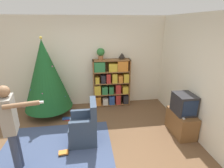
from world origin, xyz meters
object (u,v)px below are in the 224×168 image
television (184,104)px  armchair (85,128)px  standing_person (11,124)px  potted_plant (101,53)px  bookshelf (111,83)px  christmas_tree (46,75)px  table_lamp (122,56)px

television → armchair: bearing=179.6°
standing_person → armchair: bearing=109.0°
television → potted_plant: (-1.66, 1.70, 0.86)m
bookshelf → armchair: bookshelf is taller
standing_person → christmas_tree: bearing=165.3°
christmas_tree → potted_plant: christmas_tree is taller
potted_plant → armchair: bearing=-106.4°
television → armchair: (-2.15, 0.02, -0.42)m
bookshelf → standing_person: (-1.90, -2.31, 0.20)m
armchair → potted_plant: size_ratio=2.80×
bookshelf → table_lamp: bearing=1.8°
standing_person → table_lamp: 3.26m
standing_person → potted_plant: size_ratio=4.70×
television → armchair: size_ratio=0.53×
armchair → bookshelf: bearing=154.9°
armchair → standing_person: 1.41m
armchair → table_lamp: 2.34m
armchair → standing_person: size_ratio=0.59×
armchair → standing_person: bearing=-59.8°
bookshelf → standing_person: 3.00m
television → table_lamp: size_ratio=2.42×
potted_plant → table_lamp: 0.61m
potted_plant → bookshelf: bearing=-1.9°
christmas_tree → standing_person: bearing=-93.9°
television → table_lamp: table_lamp is taller
television → potted_plant: bearing=134.4°
bookshelf → potted_plant: potted_plant is taller
bookshelf → armchair: bearing=-115.4°
bookshelf → table_lamp: 0.86m
television → christmas_tree: (-3.13, 1.36, 0.38)m
table_lamp → standing_person: bearing=-133.6°
bookshelf → television: (1.36, -1.69, 0.02)m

